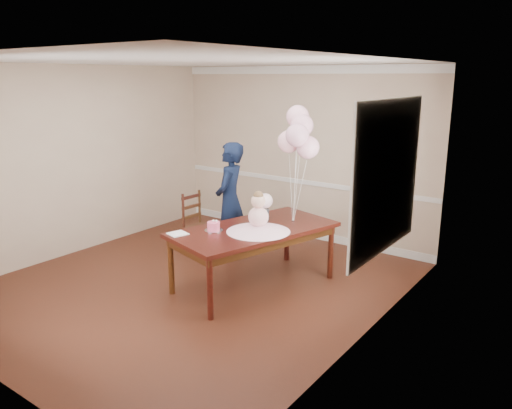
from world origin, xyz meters
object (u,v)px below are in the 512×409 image
Objects in this scene: birthday_cake at (214,226)px; woman at (230,201)px; dining_table_top at (254,230)px; dining_chair_seat at (201,228)px.

woman reaches higher than birthday_cake.
dining_table_top is 1.08m from woman.
birthday_cake is 1.31m from dining_chair_seat.
woman is at bearing 30.31° from dining_chair_seat.
birthday_cake is 0.09× the size of woman.
dining_chair_seat is at bearing 176.92° from dining_table_top.
birthday_cake is (-0.31, -0.38, 0.08)m from dining_table_top.
dining_table_top is 1.37m from dining_chair_seat.
birthday_cake reaches higher than dining_chair_seat.
woman is at bearing 160.01° from dining_table_top.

